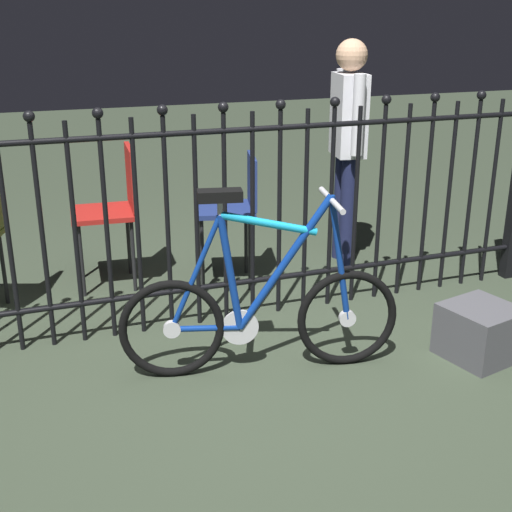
{
  "coord_description": "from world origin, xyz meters",
  "views": [
    {
      "loc": [
        -1.04,
        -2.66,
        1.66
      ],
      "look_at": [
        -0.02,
        0.21,
        0.55
      ],
      "focal_mm": 47.45,
      "sensor_mm": 36.0,
      "label": 1
    }
  ],
  "objects_px": {
    "bicycle": "(261,310)",
    "display_crate": "(480,332)",
    "chair_navy": "(235,203)",
    "person_visitor": "(348,136)",
    "chair_red": "(115,202)"
  },
  "relations": [
    {
      "from": "chair_navy",
      "to": "person_visitor",
      "type": "xyz_separation_m",
      "value": [
        0.83,
        0.12,
        0.35
      ]
    },
    {
      "from": "bicycle",
      "to": "display_crate",
      "type": "bearing_deg",
      "value": -12.38
    },
    {
      "from": "chair_red",
      "to": "chair_navy",
      "type": "distance_m",
      "value": 0.75
    },
    {
      "from": "person_visitor",
      "to": "display_crate",
      "type": "height_order",
      "value": "person_visitor"
    },
    {
      "from": "chair_red",
      "to": "display_crate",
      "type": "distance_m",
      "value": 2.27
    },
    {
      "from": "bicycle",
      "to": "chair_navy",
      "type": "height_order",
      "value": "bicycle"
    },
    {
      "from": "chair_navy",
      "to": "display_crate",
      "type": "height_order",
      "value": "chair_navy"
    },
    {
      "from": "chair_red",
      "to": "person_visitor",
      "type": "height_order",
      "value": "person_visitor"
    },
    {
      "from": "bicycle",
      "to": "chair_red",
      "type": "relative_size",
      "value": 1.51
    },
    {
      "from": "chair_navy",
      "to": "person_visitor",
      "type": "height_order",
      "value": "person_visitor"
    },
    {
      "from": "display_crate",
      "to": "bicycle",
      "type": "bearing_deg",
      "value": 167.62
    },
    {
      "from": "chair_navy",
      "to": "person_visitor",
      "type": "bearing_deg",
      "value": 8.24
    },
    {
      "from": "person_visitor",
      "to": "display_crate",
      "type": "xyz_separation_m",
      "value": [
        0.02,
        -1.5,
        -0.75
      ]
    },
    {
      "from": "chair_red",
      "to": "bicycle",
      "type": "bearing_deg",
      "value": -71.14
    },
    {
      "from": "person_visitor",
      "to": "display_crate",
      "type": "relative_size",
      "value": 4.46
    }
  ]
}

